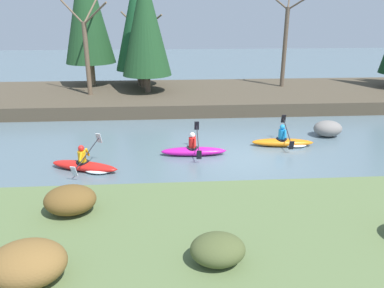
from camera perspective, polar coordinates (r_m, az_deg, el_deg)
name	(u,v)px	position (r m, az deg, el deg)	size (l,w,h in m)	color
ground_plane	(245,159)	(15.49, 8.07, -2.25)	(90.00, 90.00, 0.00)	slate
riverbank_near	(297,240)	(9.94, 15.66, -13.90)	(44.00, 5.41, 0.76)	#5B7042
riverbank_far	(214,96)	(24.95, 3.43, 7.32)	(44.00, 8.11, 0.76)	#4C4233
conifer_tree_far_left	(86,7)	(26.98, -15.79, 19.51)	(3.34, 3.34, 8.83)	#7A664C
conifer_tree_left	(137,22)	(26.44, -8.33, 17.94)	(3.17, 3.17, 7.39)	brown
conifer_tree_mid_left	(145,23)	(24.01, -7.13, 17.84)	(3.08, 3.08, 7.40)	brown
bare_tree_upstream	(87,50)	(24.08, -15.73, 13.65)	(3.19, 3.16, 5.76)	brown
bare_tree_mid_upstream	(142,51)	(25.75, -7.61, 13.80)	(2.82, 2.79, 5.05)	brown
bare_tree_mid_downstream	(286,38)	(26.58, 14.08, 15.44)	(3.78, 3.73, 6.87)	brown
shrub_clump_nearest	(27,263)	(8.20, -23.78, -16.31)	(1.51, 1.26, 0.82)	brown
shrub_clump_second	(70,200)	(10.31, -18.07, -8.09)	(1.34, 1.11, 0.72)	brown
shrub_clump_third	(218,249)	(8.10, 3.94, -15.72)	(1.16, 0.97, 0.63)	#4C562D
kayaker_lead	(285,142)	(17.21, 13.97, 0.32)	(2.79, 2.07, 1.20)	orange
kayaker_middle	(194,150)	(15.65, 0.31, -0.94)	(2.78, 2.07, 1.20)	#C61999
kayaker_trailing	(87,166)	(14.73, -15.73, -3.20)	(2.75, 2.01, 1.20)	red
boulder_midstream	(328,129)	(19.11, 19.98, 2.23)	(1.35, 1.06, 0.76)	gray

